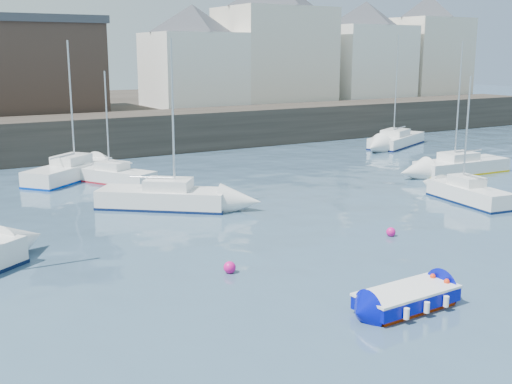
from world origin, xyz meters
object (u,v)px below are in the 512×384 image
buoy_mid (391,236)px  buoy_far (205,193)px  sailboat_g (396,140)px  sailboat_h (69,171)px  blue_dinghy (407,298)px  sailboat_c (469,193)px  sailboat_f (116,175)px  sailboat_b (163,197)px  buoy_near (230,273)px  sailboat_d (461,166)px

buoy_mid → buoy_far: 12.02m
sailboat_g → sailboat_h: 27.16m
blue_dinghy → sailboat_c: (12.71, 8.77, 0.14)m
blue_dinghy → sailboat_h: bearing=97.6°
sailboat_f → buoy_mid: size_ratio=16.55×
buoy_mid → sailboat_b: bearing=123.4°
sailboat_g → buoy_far: bearing=-159.4°
blue_dinghy → buoy_near: (-3.05, 5.62, -0.35)m
sailboat_g → buoy_far: sailboat_g is taller
sailboat_d → buoy_near: (-21.79, -9.03, -0.50)m
blue_dinghy → buoy_mid: blue_dinghy is taller
sailboat_d → buoy_far: size_ratio=21.05×
sailboat_d → buoy_near: sailboat_d is taller
sailboat_f → sailboat_g: bearing=6.8°
buoy_far → sailboat_f: bearing=122.4°
sailboat_f → sailboat_h: bearing=131.9°
buoy_mid → sailboat_h: bearing=113.7°
buoy_near → buoy_far: bearing=67.5°
blue_dinghy → sailboat_h: sailboat_h is taller
sailboat_h → buoy_near: sailboat_h is taller
sailboat_b → sailboat_g: 27.04m
blue_dinghy → sailboat_g: sailboat_g is taller
buoy_far → sailboat_h: bearing=125.6°
sailboat_b → sailboat_h: (-2.11, 9.60, 0.00)m
sailboat_f → buoy_near: 17.49m
buoy_mid → sailboat_f: bearing=110.6°
sailboat_d → blue_dinghy: bearing=-142.0°
sailboat_h → buoy_near: (0.36, -19.75, -0.54)m
buoy_near → sailboat_d: bearing=22.5°
buoy_near → sailboat_h: bearing=91.0°
blue_dinghy → sailboat_d: size_ratio=0.41×
sailboat_g → sailboat_f: bearing=-173.2°
sailboat_g → buoy_near: (-26.79, -20.36, -0.51)m
sailboat_b → buoy_near: size_ratio=18.93×
sailboat_c → sailboat_d: (6.03, 5.88, 0.01)m
sailboat_b → buoy_near: (-1.76, -10.14, -0.54)m
sailboat_f → buoy_near: sailboat_f is taller
buoy_near → sailboat_g: bearing=37.2°
sailboat_c → buoy_far: sailboat_c is taller
sailboat_b → sailboat_c: bearing=-26.5°
blue_dinghy → buoy_far: bearing=83.6°
sailboat_h → sailboat_b: bearing=-77.6°
sailboat_f → buoy_mid: (6.33, -16.84, -0.46)m
blue_dinghy → sailboat_b: sailboat_b is taller
sailboat_b → sailboat_d: (20.03, -1.11, -0.04)m
sailboat_h → sailboat_g: bearing=1.3°
sailboat_b → blue_dinghy: bearing=-85.3°
sailboat_g → buoy_near: bearing=-142.8°
sailboat_c → sailboat_g: (11.03, 17.21, 0.01)m
sailboat_f → buoy_near: (-1.75, -17.40, -0.46)m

